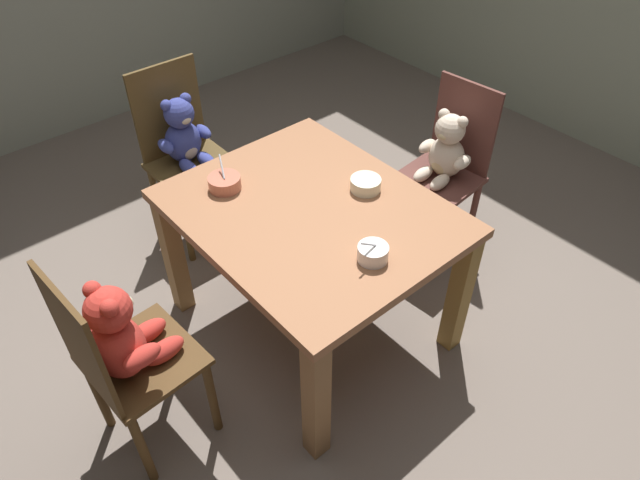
{
  "coord_description": "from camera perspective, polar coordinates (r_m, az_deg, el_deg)",
  "views": [
    {
      "loc": [
        1.43,
        -1.18,
        2.2
      ],
      "look_at": [
        0.0,
        0.05,
        0.52
      ],
      "focal_mm": 32.37,
      "sensor_mm": 36.0,
      "label": 1
    }
  ],
  "objects": [
    {
      "name": "teddy_chair_far_center",
      "position": [
        3.01,
        12.22,
        7.75
      ],
      "size": [
        0.41,
        0.45,
        0.94
      ],
      "rotation": [
        0.0,
        0.0,
        -1.48
      ],
      "color": "#572F28",
      "rests_on": "ground_plane"
    },
    {
      "name": "porridge_bowl_cream_far_center",
      "position": [
        2.47,
        4.53,
        5.55
      ],
      "size": [
        0.13,
        0.13,
        0.05
      ],
      "color": "beige",
      "rests_on": "dining_table"
    },
    {
      "name": "porridge_bowl_terracotta_near_left",
      "position": [
        2.5,
        -9.42,
        5.65
      ],
      "size": [
        0.14,
        0.14,
        0.13
      ],
      "color": "#BF6A52",
      "rests_on": "dining_table"
    },
    {
      "name": "dining_table",
      "position": [
        2.45,
        -0.89,
        0.93
      ],
      "size": [
        1.14,
        0.94,
        0.72
      ],
      "color": "#8F5B3B",
      "rests_on": "ground_plane"
    },
    {
      "name": "porridge_bowl_white_near_right",
      "position": [
        2.14,
        5.25,
        -1.26
      ],
      "size": [
        0.12,
        0.12,
        0.12
      ],
      "color": "white",
      "rests_on": "dining_table"
    },
    {
      "name": "teddy_chair_near_front",
      "position": [
        2.16,
        -18.95,
        -9.79
      ],
      "size": [
        0.41,
        0.4,
        0.96
      ],
      "rotation": [
        0.0,
        0.0,
        1.63
      ],
      "color": "#4A3217",
      "rests_on": "ground_plane"
    },
    {
      "name": "ground_plane",
      "position": [
        2.89,
        -0.76,
        -8.39
      ],
      "size": [
        5.2,
        5.2,
        0.04
      ],
      "color": "#6C6056"
    },
    {
      "name": "teddy_chair_near_left",
      "position": [
        3.13,
        -13.25,
        9.3
      ],
      "size": [
        0.38,
        0.41,
        0.97
      ],
      "rotation": [
        0.0,
        0.0,
        0.0
      ],
      "color": "#4F3B1D",
      "rests_on": "ground_plane"
    }
  ]
}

